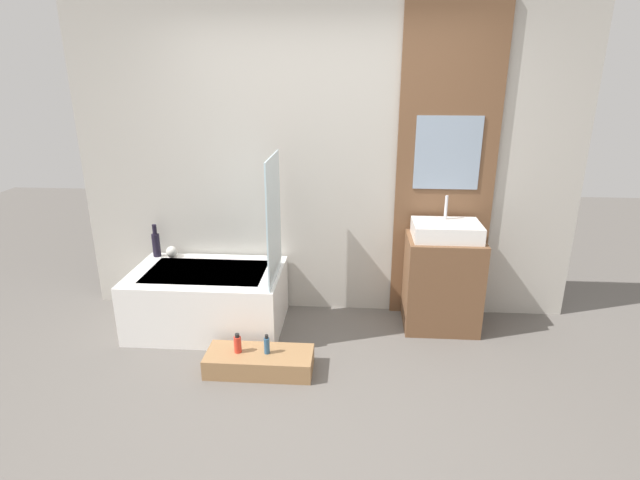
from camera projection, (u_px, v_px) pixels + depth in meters
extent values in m
plane|color=#605B56|center=(308.00, 419.00, 3.10)|extent=(12.00, 12.00, 0.00)
cube|color=#B7B2A8|center=(325.00, 165.00, 4.17)|extent=(4.20, 0.06, 2.60)
cube|color=brown|center=(446.00, 168.00, 4.05)|extent=(0.80, 0.03, 2.60)
cube|color=#8C9EB2|center=(448.00, 153.00, 3.99)|extent=(0.52, 0.01, 0.59)
cube|color=white|center=(208.00, 299.00, 4.15)|extent=(1.23, 0.79, 0.50)
cube|color=silver|center=(206.00, 272.00, 4.08)|extent=(0.96, 0.55, 0.01)
cube|color=silver|center=(274.00, 219.00, 3.80)|extent=(0.01, 0.60, 0.96)
cube|color=#997047|center=(260.00, 362.00, 3.58)|extent=(0.76, 0.31, 0.15)
cube|color=brown|center=(442.00, 283.00, 4.11)|extent=(0.60, 0.46, 0.78)
cube|color=white|center=(446.00, 231.00, 3.97)|extent=(0.53, 0.37, 0.13)
cylinder|color=silver|center=(446.00, 208.00, 4.01)|extent=(0.02, 0.02, 0.19)
cylinder|color=black|center=(156.00, 245.00, 4.37)|extent=(0.07, 0.07, 0.20)
cylinder|color=black|center=(154.00, 229.00, 4.33)|extent=(0.04, 0.04, 0.09)
sphere|color=silver|center=(172.00, 252.00, 4.36)|extent=(0.10, 0.10, 0.10)
cylinder|color=red|center=(238.00, 345.00, 3.55)|extent=(0.05, 0.05, 0.12)
cylinder|color=black|center=(237.00, 336.00, 3.52)|extent=(0.03, 0.03, 0.03)
cylinder|color=#2D567A|center=(267.00, 346.00, 3.53)|extent=(0.04, 0.04, 0.12)
cylinder|color=black|center=(266.00, 337.00, 3.51)|extent=(0.02, 0.02, 0.03)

